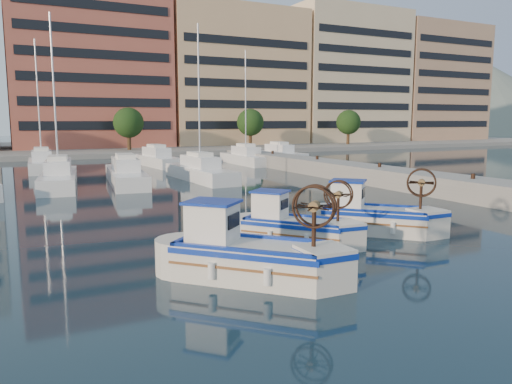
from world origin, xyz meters
name	(u,v)px	position (x,y,z in m)	size (l,w,h in m)	color
ground	(355,249)	(0.00, 0.00, 0.00)	(300.00, 300.00, 0.00)	#182F3E
quay	(445,185)	(13.00, 8.00, 0.60)	(3.00, 60.00, 1.20)	gray
waterfront	(144,78)	(9.23, 65.04, 11.10)	(180.00, 40.00, 25.60)	gray
hill_east	(479,133)	(140.00, 110.00, 0.00)	(160.00, 160.00, 50.00)	slate
yacht_marina	(110,170)	(-3.30, 27.60, 0.53)	(37.52, 23.70, 11.50)	white
fishing_boat_a	(247,253)	(-4.87, -1.33, 0.78)	(4.31, 4.40, 2.83)	silver
fishing_boat_b	(293,226)	(-1.54, 1.68, 0.67)	(3.59, 3.91, 2.45)	silver
fishing_boat_c	(372,215)	(2.25, 1.83, 0.74)	(4.10, 4.15, 2.68)	silver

